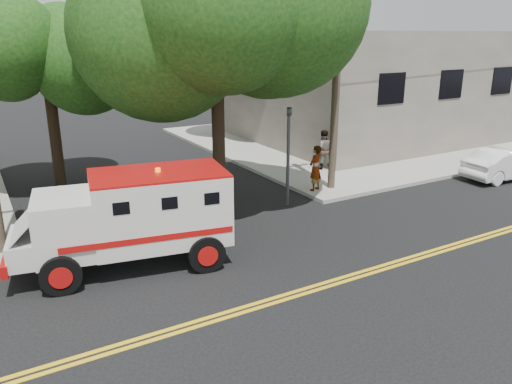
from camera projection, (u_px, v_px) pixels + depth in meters
ground at (284, 298)px, 11.90m from camera, size 100.00×100.00×0.00m
sidewalk_ne at (350, 139)px, 29.47m from camera, size 17.00×17.00×0.15m
building_right at (367, 84)px, 29.67m from camera, size 14.00×12.00×6.00m
utility_pole_right at (336, 76)px, 18.67m from camera, size 0.28×0.28×9.00m
tree_left at (54, 42)px, 18.60m from camera, size 4.48×4.20×7.70m
tree_right at (263, 32)px, 27.29m from camera, size 4.80×4.50×8.20m
traffic_signal at (288, 146)px, 17.66m from camera, size 0.15×0.18×3.60m
armored_truck at (133, 215)px, 13.14m from camera, size 5.91×3.08×2.57m
parked_sedan at (506, 164)px, 21.49m from camera, size 4.14×1.70×1.34m
pedestrian_a at (315, 168)px, 19.34m from camera, size 0.76×0.63×1.78m
pedestrian_b at (323, 150)px, 22.46m from camera, size 1.05×0.94×1.78m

